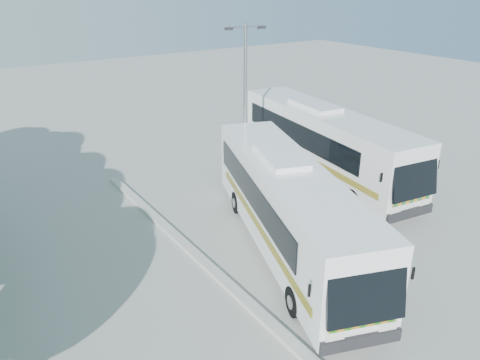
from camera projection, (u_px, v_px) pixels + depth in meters
ground at (260, 251)px, 18.42m from camera, size 100.00×100.00×0.00m
kerb_divider at (184, 244)px, 18.73m from camera, size 0.40×16.00×0.15m
coach_main at (288, 205)px, 17.90m from camera, size 6.40×12.43×3.42m
coach_adjacent at (325, 141)px, 24.73m from camera, size 4.23×13.02×3.55m
lamppost at (245, 102)px, 22.31m from camera, size 1.97×0.52×8.08m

